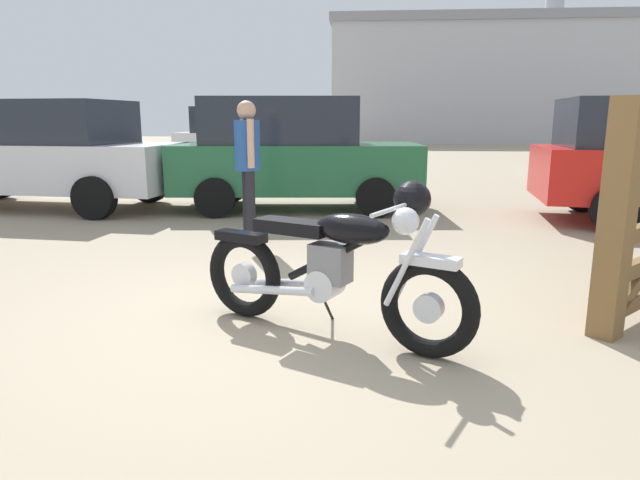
# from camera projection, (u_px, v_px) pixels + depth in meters

# --- Properties ---
(ground_plane) EXTENTS (80.00, 80.00, 0.00)m
(ground_plane) POSITION_uv_depth(u_px,v_px,m) (285.00, 323.00, 4.10)
(ground_plane) COLOR gray
(vintage_motorcycle) EXTENTS (1.98, 0.88, 1.07)m
(vintage_motorcycle) POSITION_uv_depth(u_px,v_px,m) (337.00, 266.00, 3.78)
(vintage_motorcycle) COLOR black
(vintage_motorcycle) RESTS_ON ground_plane
(bystander) EXTENTS (0.30, 0.41, 1.66)m
(bystander) POSITION_uv_depth(u_px,v_px,m) (248.00, 157.00, 6.58)
(bystander) COLOR black
(bystander) RESTS_ON ground_plane
(red_hatchback_near) EXTENTS (4.71, 1.98, 1.74)m
(red_hatchback_near) POSITION_uv_depth(u_px,v_px,m) (31.00, 151.00, 9.23)
(red_hatchback_near) COLOR black
(red_hatchback_near) RESTS_ON ground_plane
(silver_sedan_mid) EXTENTS (4.13, 2.33, 1.78)m
(silver_sedan_mid) POSITION_uv_depth(u_px,v_px,m) (292.00, 153.00, 9.06)
(silver_sedan_mid) COLOR black
(silver_sedan_mid) RESTS_ON ground_plane
(blue_hatchback_right) EXTENTS (4.11, 2.27, 1.78)m
(blue_hatchback_right) POSITION_uv_depth(u_px,v_px,m) (243.00, 137.00, 16.23)
(blue_hatchback_right) COLOR black
(blue_hatchback_right) RESTS_ON ground_plane
(white_estate_far) EXTENTS (4.10, 2.25, 1.78)m
(white_estate_far) POSITION_uv_depth(u_px,v_px,m) (273.00, 134.00, 19.66)
(white_estate_far) COLOR black
(white_estate_far) RESTS_ON ground_plane
(industrial_building) EXTENTS (18.82, 11.19, 15.35)m
(industrial_building) POSITION_uv_depth(u_px,v_px,m) (477.00, 82.00, 35.43)
(industrial_building) COLOR #B2B2B7
(industrial_building) RESTS_ON ground_plane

